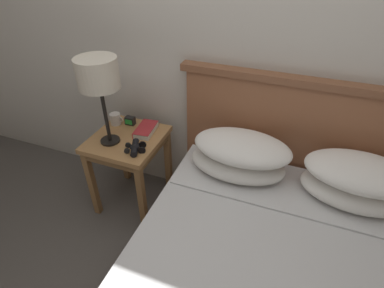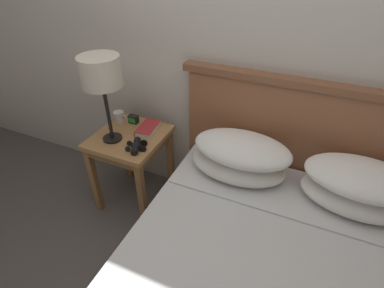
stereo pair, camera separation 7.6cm
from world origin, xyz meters
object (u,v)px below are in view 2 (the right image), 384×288
object	(u,v)px
table_lamp	(101,74)
binoculars_pair	(136,146)
book_on_nightstand	(148,128)
alarm_clock	(133,119)
nightstand	(131,146)
coffee_mug	(119,117)
bed	(268,282)

from	to	relation	value
table_lamp	binoculars_pair	xyz separation A→B (m)	(0.21, -0.03, -0.45)
book_on_nightstand	alarm_clock	size ratio (longest dim) A/B	3.23
nightstand	coffee_mug	xyz separation A→B (m)	(-0.16, 0.13, 0.14)
nightstand	book_on_nightstand	world-z (taller)	book_on_nightstand
coffee_mug	bed	bearing A→B (deg)	-25.73
coffee_mug	book_on_nightstand	bearing A→B (deg)	-4.46
coffee_mug	alarm_clock	xyz separation A→B (m)	(0.10, 0.03, -0.01)
bed	coffee_mug	world-z (taller)	bed
bed	binoculars_pair	xyz separation A→B (m)	(-0.99, 0.38, 0.33)
bed	table_lamp	distance (m)	1.49
nightstand	book_on_nightstand	xyz separation A→B (m)	(0.09, 0.11, 0.11)
bed	alarm_clock	bearing A→B (deg)	151.12
alarm_clock	coffee_mug	bearing A→B (deg)	-161.14
binoculars_pair	table_lamp	bearing A→B (deg)	171.33
coffee_mug	nightstand	bearing A→B (deg)	-37.69
bed	binoculars_pair	distance (m)	1.11
nightstand	book_on_nightstand	size ratio (longest dim) A/B	2.69
table_lamp	coffee_mug	xyz separation A→B (m)	(-0.09, 0.21, -0.43)
alarm_clock	binoculars_pair	bearing A→B (deg)	-54.24
bed	binoculars_pair	bearing A→B (deg)	159.07
book_on_nightstand	binoculars_pair	bearing A→B (deg)	-79.09
book_on_nightstand	coffee_mug	bearing A→B (deg)	175.54
bed	book_on_nightstand	size ratio (longest dim) A/B	7.94
table_lamp	binoculars_pair	size ratio (longest dim) A/B	3.55
nightstand	table_lamp	size ratio (longest dim) A/B	1.05
nightstand	binoculars_pair	xyz separation A→B (m)	(0.14, -0.12, 0.12)
table_lamp	binoculars_pair	world-z (taller)	table_lamp
bed	book_on_nightstand	xyz separation A→B (m)	(-1.03, 0.60, 0.32)
nightstand	coffee_mug	size ratio (longest dim) A/B	5.91
coffee_mug	table_lamp	bearing A→B (deg)	-67.47
coffee_mug	binoculars_pair	bearing A→B (deg)	-39.00
nightstand	bed	xyz separation A→B (m)	(1.13, -0.50, -0.21)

